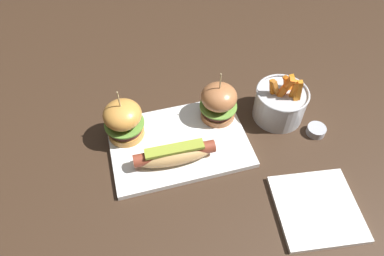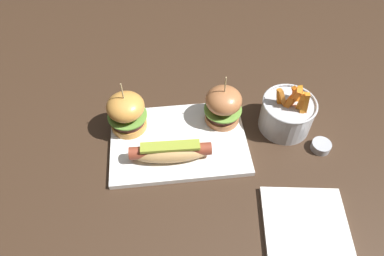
% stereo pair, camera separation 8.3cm
% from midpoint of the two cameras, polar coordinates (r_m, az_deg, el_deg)
% --- Properties ---
extents(ground_plane, '(3.00, 3.00, 0.00)m').
position_cam_midpoint_polar(ground_plane, '(0.87, 0.55, -2.61)').
color(ground_plane, '#382619').
extents(platter_main, '(0.33, 0.23, 0.01)m').
position_cam_midpoint_polar(platter_main, '(0.86, 0.56, -2.33)').
color(platter_main, white).
rests_on(platter_main, ground).
extents(hot_dog, '(0.19, 0.06, 0.05)m').
position_cam_midpoint_polar(hot_dog, '(0.81, -0.57, -4.08)').
color(hot_dog, tan).
rests_on(hot_dog, platter_main).
extents(slider_left, '(0.10, 0.10, 0.15)m').
position_cam_midpoint_polar(slider_left, '(0.86, -7.87, 2.38)').
color(slider_left, gold).
rests_on(slider_left, platter_main).
extents(slider_right, '(0.09, 0.09, 0.14)m').
position_cam_midpoint_polar(slider_right, '(0.87, 7.83, 3.50)').
color(slider_right, '#AA693E').
rests_on(slider_right, platter_main).
extents(fries_bucket, '(0.13, 0.13, 0.14)m').
position_cam_midpoint_polar(fries_bucket, '(0.91, 17.76, 2.09)').
color(fries_bucket, '#B7BABF').
rests_on(fries_bucket, ground).
extents(sauce_ramekin, '(0.05, 0.05, 0.02)m').
position_cam_midpoint_polar(sauce_ramekin, '(0.92, 22.72, -2.88)').
color(sauce_ramekin, '#A8AAB2').
rests_on(sauce_ramekin, ground).
extents(side_plate, '(0.20, 0.20, 0.01)m').
position_cam_midpoint_polar(side_plate, '(0.80, 20.96, -14.87)').
color(side_plate, white).
rests_on(side_plate, ground).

